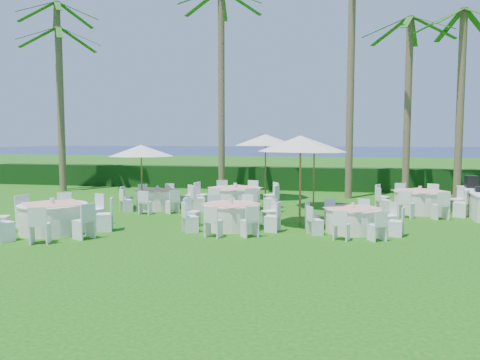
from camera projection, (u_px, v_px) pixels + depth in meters
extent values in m
plane|color=#10540E|center=(226.00, 233.00, 13.37)|extent=(120.00, 120.00, 0.00)
cube|color=black|center=(280.00, 178.00, 25.00)|extent=(34.00, 1.00, 1.20)
plane|color=#081651|center=(328.00, 150.00, 112.69)|extent=(260.00, 260.00, 0.00)
cylinder|color=white|center=(53.00, 219.00, 13.48)|extent=(1.85, 1.85, 0.80)
cylinder|color=white|center=(53.00, 205.00, 13.45)|extent=(1.93, 1.93, 0.03)
cube|color=#F5A08A|center=(52.00, 204.00, 13.44)|extent=(2.11, 2.11, 0.01)
cylinder|color=silver|center=(52.00, 201.00, 13.44)|extent=(0.13, 0.13, 0.17)
cube|color=white|center=(105.00, 215.00, 13.70)|extent=(0.58, 0.58, 0.96)
cube|color=white|center=(95.00, 210.00, 14.64)|extent=(0.59, 0.59, 0.96)
cube|color=white|center=(64.00, 209.00, 14.89)|extent=(0.58, 0.58, 0.96)
cube|color=white|center=(26.00, 211.00, 14.32)|extent=(0.59, 0.59, 0.96)
cube|color=white|center=(3.00, 223.00, 12.31)|extent=(0.59, 0.59, 0.96)
cube|color=white|center=(40.00, 225.00, 12.05)|extent=(0.58, 0.58, 0.96)
cube|color=white|center=(84.00, 221.00, 12.63)|extent=(0.59, 0.59, 0.96)
cylinder|color=white|center=(231.00, 217.00, 14.07)|extent=(1.66, 1.66, 0.72)
cylinder|color=white|center=(231.00, 205.00, 14.04)|extent=(1.73, 1.73, 0.03)
cube|color=#F5A08A|center=(231.00, 204.00, 14.04)|extent=(1.84, 1.84, 0.01)
cylinder|color=silver|center=(231.00, 201.00, 14.03)|extent=(0.12, 0.12, 0.15)
cube|color=white|center=(269.00, 212.00, 14.60)|extent=(0.56, 0.56, 0.86)
cube|color=white|center=(246.00, 208.00, 15.27)|extent=(0.46, 0.46, 0.86)
cube|color=white|center=(216.00, 209.00, 15.25)|extent=(0.56, 0.56, 0.86)
cube|color=white|center=(193.00, 212.00, 14.53)|extent=(0.46, 0.46, 0.86)
cube|color=white|center=(190.00, 217.00, 13.54)|extent=(0.56, 0.56, 0.86)
cube|color=white|center=(214.00, 221.00, 12.86)|extent=(0.46, 0.46, 0.86)
cube|color=white|center=(250.00, 221.00, 12.89)|extent=(0.56, 0.56, 0.86)
cube|color=white|center=(272.00, 217.00, 13.61)|extent=(0.46, 0.46, 0.86)
cylinder|color=white|center=(353.00, 221.00, 13.54)|extent=(1.55, 1.55, 0.67)
cylinder|color=white|center=(353.00, 209.00, 13.51)|extent=(1.62, 1.62, 0.03)
cube|color=#F5A08A|center=(353.00, 208.00, 13.51)|extent=(1.76, 1.76, 0.01)
cylinder|color=silver|center=(353.00, 205.00, 13.50)|extent=(0.11, 0.11, 0.14)
cube|color=white|center=(389.00, 216.00, 13.90)|extent=(0.51, 0.51, 0.81)
cube|color=white|center=(362.00, 213.00, 14.60)|extent=(0.46, 0.46, 0.81)
cube|color=white|center=(332.00, 212.00, 14.68)|extent=(0.51, 0.51, 0.81)
cube|color=white|center=(313.00, 215.00, 14.09)|extent=(0.46, 0.46, 0.81)
cube|color=white|center=(315.00, 221.00, 13.17)|extent=(0.51, 0.51, 0.81)
cube|color=white|center=(342.00, 225.00, 12.46)|extent=(0.46, 0.46, 0.81)
cube|color=white|center=(377.00, 226.00, 12.38)|extent=(0.51, 0.51, 0.81)
cube|color=white|center=(396.00, 222.00, 12.98)|extent=(0.46, 0.46, 0.81)
cylinder|color=white|center=(158.00, 200.00, 18.04)|extent=(1.62, 1.62, 0.70)
cylinder|color=white|center=(157.00, 191.00, 18.01)|extent=(1.69, 1.69, 0.03)
cube|color=#F5A08A|center=(157.00, 190.00, 18.01)|extent=(1.68, 1.68, 0.01)
cylinder|color=silver|center=(157.00, 188.00, 18.00)|extent=(0.11, 0.11, 0.15)
cube|color=white|center=(187.00, 196.00, 18.76)|extent=(0.56, 0.56, 0.84)
cube|color=white|center=(168.00, 194.00, 19.28)|extent=(0.41, 0.41, 0.84)
cube|color=white|center=(144.00, 195.00, 19.07)|extent=(0.56, 0.56, 0.84)
cube|color=white|center=(127.00, 197.00, 18.26)|extent=(0.41, 0.41, 0.84)
cube|color=white|center=(126.00, 201.00, 17.32)|extent=(0.56, 0.56, 0.84)
cube|color=white|center=(145.00, 202.00, 16.80)|extent=(0.41, 0.41, 0.84)
cube|color=white|center=(172.00, 202.00, 17.00)|extent=(0.56, 0.56, 0.84)
cube|color=white|center=(189.00, 199.00, 17.81)|extent=(0.41, 0.41, 0.84)
cylinder|color=white|center=(235.00, 199.00, 17.83)|extent=(1.89, 1.89, 0.82)
cylinder|color=white|center=(235.00, 188.00, 17.80)|extent=(1.97, 1.97, 0.03)
cube|color=#F5A08A|center=(235.00, 188.00, 17.79)|extent=(2.13, 2.13, 0.01)
cylinder|color=silver|center=(235.00, 185.00, 17.79)|extent=(0.13, 0.13, 0.17)
cube|color=white|center=(271.00, 195.00, 18.32)|extent=(0.63, 0.63, 0.98)
cube|color=white|center=(251.00, 193.00, 19.15)|extent=(0.55, 0.55, 0.98)
cube|color=white|center=(224.00, 193.00, 19.21)|extent=(0.63, 0.63, 0.98)
cube|color=white|center=(202.00, 195.00, 18.45)|extent=(0.55, 0.55, 0.98)
cube|color=white|center=(198.00, 199.00, 17.33)|extent=(0.63, 0.63, 0.98)
cube|color=white|center=(217.00, 202.00, 16.50)|extent=(0.55, 0.55, 0.98)
cube|color=white|center=(249.00, 202.00, 16.44)|extent=(0.63, 0.63, 0.98)
cube|color=white|center=(271.00, 199.00, 17.19)|extent=(0.55, 0.55, 0.98)
cylinder|color=white|center=(420.00, 202.00, 17.09)|extent=(1.80, 1.80, 0.78)
cylinder|color=white|center=(420.00, 191.00, 17.06)|extent=(1.87, 1.87, 0.03)
cube|color=#F5A08A|center=(420.00, 191.00, 17.05)|extent=(2.05, 2.05, 0.01)
cylinder|color=silver|center=(420.00, 188.00, 17.05)|extent=(0.12, 0.12, 0.17)
cube|color=white|center=(456.00, 200.00, 17.24)|extent=(0.55, 0.55, 0.94)
cube|color=white|center=(431.00, 196.00, 18.18)|extent=(0.58, 0.58, 0.94)
cube|color=white|center=(402.00, 196.00, 18.47)|extent=(0.55, 0.55, 0.94)
cube|color=white|center=(382.00, 197.00, 17.95)|extent=(0.58, 0.58, 0.94)
cube|color=white|center=(383.00, 201.00, 16.93)|extent=(0.55, 0.55, 0.94)
cube|color=white|center=(407.00, 204.00, 15.99)|extent=(0.58, 0.58, 0.94)
cube|color=white|center=(440.00, 206.00, 15.70)|extent=(0.55, 0.55, 0.94)
cube|color=white|center=(461.00, 203.00, 16.22)|extent=(0.58, 0.58, 0.94)
cylinder|color=brown|center=(142.00, 179.00, 17.89)|extent=(0.06, 0.06, 2.38)
cone|color=silver|center=(141.00, 151.00, 17.79)|extent=(2.56, 2.56, 0.43)
sphere|color=brown|center=(141.00, 147.00, 17.78)|extent=(0.10, 0.10, 0.10)
cylinder|color=brown|center=(300.00, 183.00, 14.36)|extent=(0.06, 0.06, 2.69)
cone|color=silver|center=(301.00, 144.00, 14.25)|extent=(2.65, 2.65, 0.48)
sphere|color=brown|center=(301.00, 138.00, 14.24)|extent=(0.11, 0.11, 0.11)
cylinder|color=brown|center=(265.00, 168.00, 21.00)|extent=(0.07, 0.07, 2.80)
cone|color=silver|center=(266.00, 140.00, 20.89)|extent=(2.82, 2.82, 0.50)
sphere|color=brown|center=(266.00, 136.00, 20.87)|extent=(0.11, 0.11, 0.11)
cylinder|color=brown|center=(314.00, 176.00, 18.17)|extent=(0.06, 0.06, 2.55)
cone|color=silver|center=(314.00, 146.00, 18.07)|extent=(2.52, 2.52, 0.46)
sphere|color=brown|center=(314.00, 142.00, 18.06)|extent=(0.10, 0.10, 0.10)
cube|color=white|center=(477.00, 203.00, 16.64)|extent=(0.92, 3.70, 0.82)
cube|color=white|center=(478.00, 191.00, 16.60)|extent=(0.97, 3.75, 0.04)
cube|color=black|center=(471.00, 182.00, 17.63)|extent=(0.44, 0.52, 0.46)
cube|color=black|center=(480.00, 189.00, 16.24)|extent=(0.34, 0.34, 0.18)
cylinder|color=brown|center=(60.00, 97.00, 24.79)|extent=(0.32, 0.32, 9.86)
cube|color=#1E4D13|center=(77.00, 10.00, 24.29)|extent=(2.22, 0.51, 1.00)
cube|color=#1E4D13|center=(75.00, 15.00, 25.29)|extent=(1.15, 2.13, 1.00)
cube|color=#1E4D13|center=(56.00, 16.00, 25.41)|extent=(1.52, 1.95, 1.00)
cube|color=#1E4D13|center=(37.00, 12.00, 24.53)|extent=(2.22, 0.51, 1.00)
cube|color=#1E4D13|center=(37.00, 6.00, 23.53)|extent=(1.15, 2.13, 1.00)
cube|color=#1E4D13|center=(58.00, 6.00, 23.41)|extent=(1.52, 1.95, 1.00)
cylinder|color=brown|center=(221.00, 93.00, 22.91)|extent=(0.32, 0.32, 9.90)
cube|color=#1E4D13|center=(241.00, 2.00, 23.02)|extent=(1.88, 1.61, 1.00)
cube|color=#1E4D13|center=(223.00, 6.00, 23.62)|extent=(0.63, 2.22, 1.00)
cube|color=#1E4D13|center=(203.00, 3.00, 23.12)|extent=(2.16, 1.04, 1.00)
cylinder|color=brown|center=(351.00, 63.00, 20.83)|extent=(0.32, 0.32, 12.19)
cylinder|color=brown|center=(408.00, 108.00, 21.61)|extent=(0.32, 0.32, 8.28)
cube|color=#1E4D13|center=(433.00, 27.00, 21.37)|extent=(2.20, 0.88, 1.00)
cube|color=#1E4D13|center=(413.00, 32.00, 22.27)|extent=(0.80, 2.21, 1.00)
cube|color=#1E4D13|center=(390.00, 32.00, 22.20)|extent=(1.78, 1.73, 1.00)
cube|color=#1E4D13|center=(387.00, 27.00, 21.22)|extent=(2.20, 0.88, 1.00)
cube|color=#1E4D13|center=(407.00, 22.00, 20.31)|extent=(0.80, 2.21, 1.00)
cube|color=#1E4D13|center=(432.00, 22.00, 20.39)|extent=(1.78, 1.73, 1.00)
cylinder|color=brown|center=(460.00, 106.00, 20.23)|extent=(0.32, 0.32, 8.26)
cube|color=#1E4D13|center=(477.00, 23.00, 20.56)|extent=(1.67, 1.84, 1.00)
cube|color=#1E4D13|center=(449.00, 26.00, 21.00)|extent=(0.97, 2.18, 1.00)
cube|color=#1E4D13|center=(436.00, 22.00, 20.35)|extent=(2.22, 0.71, 1.00)
cube|color=#1E4D13|center=(450.00, 16.00, 19.27)|extent=(1.67, 1.84, 1.00)
cube|color=#1E4D13|center=(480.00, 13.00, 18.83)|extent=(0.97, 2.18, 1.00)
cylinder|color=brown|center=(61.00, 110.00, 24.11)|extent=(0.32, 0.32, 8.39)
cube|color=#1E4D13|center=(79.00, 36.00, 23.64)|extent=(2.22, 0.46, 1.00)
cube|color=#1E4D13|center=(78.00, 40.00, 24.65)|extent=(1.20, 2.11, 1.00)
cube|color=#1E4D13|center=(58.00, 41.00, 24.80)|extent=(1.48, 1.97, 1.00)
cube|color=#1E4D13|center=(39.00, 37.00, 23.93)|extent=(2.22, 0.46, 1.00)
cube|color=#1E4D13|center=(38.00, 33.00, 22.92)|extent=(1.20, 2.11, 1.00)
cube|color=#1E4D13|center=(59.00, 32.00, 22.78)|extent=(1.48, 1.97, 1.00)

